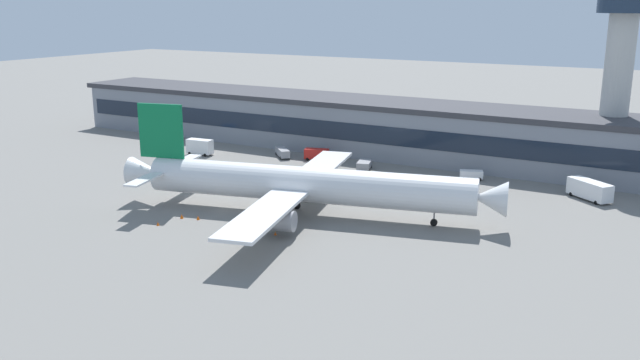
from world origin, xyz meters
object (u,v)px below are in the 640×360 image
(fuel_truck, at_px, (590,189))
(traffic_cone_0, at_px, (198,218))
(control_tower, at_px, (620,59))
(traffic_cone_3, at_px, (182,216))
(follow_me_car, at_px, (471,174))
(belt_loader, at_px, (283,152))
(crew_van, at_px, (317,154))
(pushback_tractor, at_px, (364,164))
(baggage_tug, at_px, (159,145))
(stair_truck, at_px, (199,146))
(airliner, at_px, (302,184))
(traffic_cone_2, at_px, (275,233))
(traffic_cone_1, at_px, (158,224))

(fuel_truck, height_order, traffic_cone_0, fuel_truck)
(control_tower, relative_size, traffic_cone_3, 52.73)
(follow_me_car, xyz_separation_m, belt_loader, (-42.92, -1.48, 0.06))
(traffic_cone_0, bearing_deg, crew_van, 95.57)
(pushback_tractor, bearing_deg, traffic_cone_0, -100.70)
(baggage_tug, distance_m, stair_truck, 12.08)
(airliner, height_order, follow_me_car, airliner)
(baggage_tug, height_order, belt_loader, belt_loader)
(crew_van, relative_size, traffic_cone_2, 9.89)
(follow_me_car, distance_m, traffic_cone_3, 57.47)
(traffic_cone_3, bearing_deg, traffic_cone_1, -100.11)
(fuel_truck, height_order, traffic_cone_1, fuel_truck)
(baggage_tug, bearing_deg, traffic_cone_2, -32.95)
(fuel_truck, xyz_separation_m, traffic_cone_2, (-37.86, -43.17, -1.60))
(follow_me_car, relative_size, belt_loader, 0.80)
(control_tower, distance_m, pushback_tractor, 53.65)
(crew_van, height_order, traffic_cone_2, crew_van)
(traffic_cone_3, bearing_deg, traffic_cone_2, 2.44)
(stair_truck, bearing_deg, traffic_cone_0, -50.82)
(pushback_tractor, xyz_separation_m, traffic_cone_3, (-10.99, -44.47, -0.69))
(pushback_tractor, bearing_deg, traffic_cone_1, -103.53)
(pushback_tractor, bearing_deg, traffic_cone_3, -103.88)
(belt_loader, bearing_deg, crew_van, 8.04)
(pushback_tractor, bearing_deg, stair_truck, -171.17)
(traffic_cone_1, bearing_deg, traffic_cone_2, 16.26)
(control_tower, height_order, traffic_cone_2, control_tower)
(belt_loader, bearing_deg, follow_me_car, 1.98)
(airliner, distance_m, traffic_cone_2, 11.88)
(baggage_tug, height_order, crew_van, crew_van)
(fuel_truck, relative_size, traffic_cone_0, 12.46)
(control_tower, relative_size, follow_me_car, 7.89)
(traffic_cone_0, distance_m, traffic_cone_2, 14.81)
(traffic_cone_1, bearing_deg, pushback_tractor, 76.47)
(crew_van, bearing_deg, pushback_tractor, -10.39)
(belt_loader, relative_size, traffic_cone_1, 10.02)
(pushback_tractor, distance_m, traffic_cone_1, 50.48)
(stair_truck, xyz_separation_m, belt_loader, (17.93, 7.22, -0.83))
(traffic_cone_0, xyz_separation_m, traffic_cone_3, (-2.73, -0.77, 0.02))
(baggage_tug, height_order, stair_truck, stair_truck)
(traffic_cone_1, bearing_deg, control_tower, 50.62)
(pushback_tractor, bearing_deg, baggage_tug, -172.81)
(fuel_truck, distance_m, traffic_cone_3, 70.72)
(stair_truck, height_order, crew_van, stair_truck)
(stair_truck, relative_size, crew_van, 1.11)
(belt_loader, bearing_deg, fuel_truck, -1.50)
(baggage_tug, xyz_separation_m, traffic_cone_2, (57.53, -37.29, -0.80))
(pushback_tractor, bearing_deg, airliner, -81.64)
(control_tower, relative_size, fuel_truck, 4.50)
(pushback_tractor, distance_m, traffic_cone_3, 45.81)
(follow_me_car, xyz_separation_m, traffic_cone_0, (-30.17, -46.35, -0.75))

